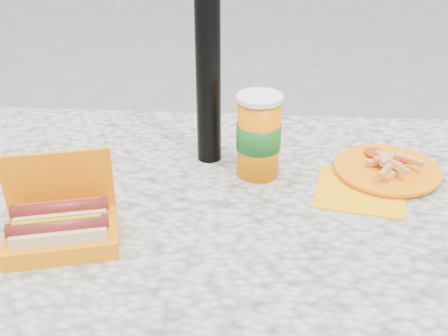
{
  "coord_description": "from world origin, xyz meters",
  "views": [
    {
      "loc": [
        0.11,
        -0.89,
        1.31
      ],
      "look_at": [
        0.04,
        0.03,
        0.8
      ],
      "focal_mm": 45.0,
      "sensor_mm": 36.0,
      "label": 1
    }
  ],
  "objects": [
    {
      "name": "picnic_table",
      "position": [
        0.0,
        0.0,
        0.64
      ],
      "size": [
        1.2,
        0.8,
        0.75
      ],
      "color": "beige",
      "rests_on": "ground"
    },
    {
      "name": "hotdog_box",
      "position": [
        -0.21,
        -0.16,
        0.78
      ],
      "size": [
        0.2,
        0.16,
        0.15
      ],
      "rotation": [
        0.0,
        0.0,
        0.26
      ],
      "color": "orange",
      "rests_on": "picnic_table"
    },
    {
      "name": "fries_plate",
      "position": [
        0.36,
        0.11,
        0.76
      ],
      "size": [
        0.27,
        0.28,
        0.04
      ],
      "rotation": [
        0.0,
        0.0,
        -0.41
      ],
      "color": "#FFA705",
      "rests_on": "picnic_table"
    },
    {
      "name": "soda_cup",
      "position": [
        0.1,
        0.1,
        0.83
      ],
      "size": [
        0.09,
        0.09,
        0.17
      ],
      "rotation": [
        0.0,
        0.0,
        -0.3
      ],
      "color": "#FF7C00",
      "rests_on": "picnic_table"
    }
  ]
}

